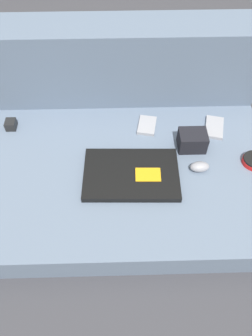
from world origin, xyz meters
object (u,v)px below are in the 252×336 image
object	(u,v)px
laptop	(131,174)
camera_pouch	(192,140)
phone_black	(214,127)
computer_mouse	(200,166)
charger_brick	(11,124)
phone_silver	(147,125)

from	to	relation	value
laptop	camera_pouch	distance (m)	0.28
phone_black	camera_pouch	world-z (taller)	camera_pouch
computer_mouse	camera_pouch	size ratio (longest dim) A/B	0.69
phone_black	charger_brick	bearing A→B (deg)	-167.98
phone_silver	phone_black	world-z (taller)	same
charger_brick	phone_silver	bearing A→B (deg)	-0.96
computer_mouse	camera_pouch	distance (m)	0.11
laptop	phone_silver	distance (m)	0.26
computer_mouse	phone_black	world-z (taller)	computer_mouse
laptop	phone_silver	bearing A→B (deg)	75.34
camera_pouch	laptop	bearing A→B (deg)	-150.15
camera_pouch	charger_brick	distance (m)	0.73
laptop	camera_pouch	size ratio (longest dim) A/B	3.31
laptop	phone_black	size ratio (longest dim) A/B	2.58
computer_mouse	charger_brick	world-z (taller)	same
phone_silver	camera_pouch	bearing A→B (deg)	-24.24
phone_silver	camera_pouch	distance (m)	0.20
laptop	phone_silver	world-z (taller)	laptop
phone_black	computer_mouse	bearing A→B (deg)	-101.00
camera_pouch	phone_black	bearing A→B (deg)	41.48
phone_black	camera_pouch	size ratio (longest dim) A/B	1.28
laptop	charger_brick	size ratio (longest dim) A/B	7.37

